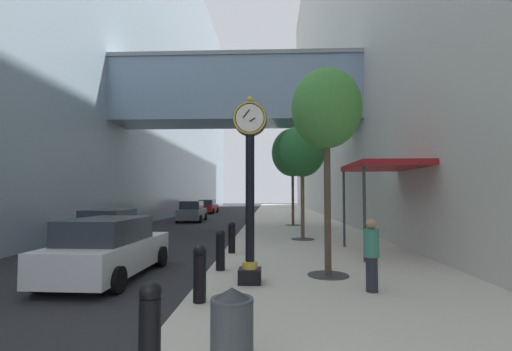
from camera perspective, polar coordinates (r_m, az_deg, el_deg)
The scene contains 19 objects.
ground_plane at distance 28.79m, azimuth -1.22°, elevation -7.54°, with size 110.00×110.00×0.00m, color #262628.
sidewalk_right at distance 31.77m, azimuth 5.61°, elevation -6.97°, with size 7.14×80.00×0.14m, color beige.
building_block_left at distance 36.87m, azimuth -21.28°, elevation 17.75°, with size 24.31×80.00×30.54m.
building_block_right at distance 36.73m, azimuth 19.22°, elevation 22.82°, with size 9.00×80.00×36.35m.
street_clock at distance 8.76m, azimuth -0.98°, elevation -0.63°, with size 0.84×0.55×4.62m.
bollard_nearest at distance 4.74m, azimuth -16.72°, elevation -22.33°, with size 0.27×0.27×1.15m.
bollard_second at distance 7.50m, azimuth -9.05°, elevation -15.08°, with size 0.27×0.27×1.15m.
bollard_third at distance 10.37m, azimuth -5.74°, elevation -11.69°, with size 0.27×0.27×1.15m.
bollard_fourth at distance 13.28m, azimuth -3.91°, elevation -9.76°, with size 0.27×0.27×1.15m.
street_tree_near at distance 10.01m, azimuth 11.28°, elevation 10.24°, with size 1.91×1.91×5.61m.
street_tree_mid_near at distance 17.30m, azimuth 7.45°, elevation 3.89°, with size 2.20×2.20×5.52m.
street_tree_mid_far at distance 24.80m, azimuth 5.91°, elevation 3.67°, with size 2.91×2.91×6.71m.
trash_bin at distance 4.66m, azimuth -3.90°, elevation -23.63°, with size 0.53×0.53×1.05m.
pedestrian_walking at distance 8.51m, azimuth 18.10°, elevation -11.78°, with size 0.48×0.48×1.62m.
storefront_awning at distance 13.84m, azimuth 19.61°, elevation 1.22°, with size 2.40×3.60×3.30m.
car_white_near at distance 10.77m, azimuth -22.61°, elevation -10.82°, with size 2.18×4.56×1.65m.
car_grey_mid at distance 29.96m, azimuth -10.25°, elevation -5.74°, with size 2.13×4.25×1.70m.
car_red_far at distance 42.25m, azimuth -7.83°, elevation -4.98°, with size 2.16×4.29×1.59m.
car_blue_trailing at distance 16.86m, azimuth -22.45°, elevation -7.91°, with size 2.08×4.01×1.63m.
Camera 1 is at (1.80, -1.64, 2.33)m, focal length 24.86 mm.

